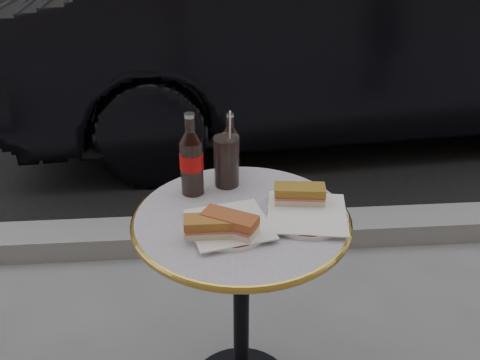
{
  "coord_description": "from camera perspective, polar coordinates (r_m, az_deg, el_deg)",
  "views": [
    {
      "loc": [
        -0.1,
        -1.27,
        1.55
      ],
      "look_at": [
        0.0,
        0.05,
        0.82
      ],
      "focal_mm": 40.0,
      "sensor_mm": 36.0,
      "label": 1
    }
  ],
  "objects": [
    {
      "name": "plate_right",
      "position": [
        1.51,
        7.12,
        -3.79
      ],
      "size": [
        0.29,
        0.29,
        0.01
      ],
      "primitive_type": "cylinder",
      "rotation": [
        0.0,
        0.0,
        -0.34
      ],
      "color": "white",
      "rests_on": "bistro_table"
    },
    {
      "name": "parked_car",
      "position": [
        3.76,
        10.11,
        15.29
      ],
      "size": [
        1.84,
        4.32,
        1.38
      ],
      "primitive_type": "imported",
      "rotation": [
        0.0,
        0.0,
        1.66
      ],
      "color": "black",
      "rests_on": "ground"
    },
    {
      "name": "bistro_table",
      "position": [
        1.73,
        0.13,
        -14.06
      ],
      "size": [
        0.62,
        0.62,
        0.73
      ],
      "primitive_type": null,
      "color": "#BAB2C4",
      "rests_on": "ground"
    },
    {
      "name": "sandwich_left_b",
      "position": [
        1.41,
        -1.1,
        -4.74
      ],
      "size": [
        0.16,
        0.13,
        0.05
      ],
      "primitive_type": "cube",
      "rotation": [
        0.0,
        0.0,
        -0.52
      ],
      "color": "#A44F29",
      "rests_on": "plate_left"
    },
    {
      "name": "sandwich_right",
      "position": [
        1.54,
        6.37,
        -1.6
      ],
      "size": [
        0.15,
        0.08,
        0.05
      ],
      "primitive_type": "cube",
      "rotation": [
        0.0,
        0.0,
        -0.12
      ],
      "color": "olive",
      "rests_on": "plate_right"
    },
    {
      "name": "sandwich_left_a",
      "position": [
        1.4,
        -3.11,
        -5.05
      ],
      "size": [
        0.14,
        0.07,
        0.05
      ],
      "primitive_type": "cube",
      "rotation": [
        0.0,
        0.0,
        -0.01
      ],
      "color": "#A6672A",
      "rests_on": "plate_left"
    },
    {
      "name": "cola_glass",
      "position": [
        1.63,
        -1.45,
        2.02
      ],
      "size": [
        0.1,
        0.1,
        0.16
      ],
      "primitive_type": "cylinder",
      "rotation": [
        0.0,
        0.0,
        0.41
      ],
      "color": "black",
      "rests_on": "bistro_table"
    },
    {
      "name": "curb",
      "position": [
        2.64,
        -1.45,
        -5.77
      ],
      "size": [
        40.0,
        0.2,
        0.12
      ],
      "primitive_type": "cube",
      "color": "gray",
      "rests_on": "ground"
    },
    {
      "name": "cola_bottle_right",
      "position": [
        1.69,
        -1.04,
        3.94
      ],
      "size": [
        0.06,
        0.06,
        0.2
      ],
      "primitive_type": null,
      "rotation": [
        0.0,
        0.0,
        0.13
      ],
      "color": "black",
      "rests_on": "bistro_table"
    },
    {
      "name": "asphalt_road",
      "position": [
        6.45,
        -3.55,
        14.98
      ],
      "size": [
        40.0,
        8.0,
        0.0
      ],
      "primitive_type": "cube",
      "color": "black",
      "rests_on": "ground"
    },
    {
      "name": "cola_bottle_left",
      "position": [
        1.57,
        -5.23,
        2.76
      ],
      "size": [
        0.09,
        0.09,
        0.26
      ],
      "primitive_type": null,
      "rotation": [
        0.0,
        0.0,
        -0.22
      ],
      "color": "black",
      "rests_on": "bistro_table"
    },
    {
      "name": "plate_left",
      "position": [
        1.45,
        -1.15,
        -4.99
      ],
      "size": [
        0.23,
        0.23,
        0.01
      ],
      "primitive_type": "cylinder",
      "rotation": [
        0.0,
        0.0,
        0.04
      ],
      "color": "white",
      "rests_on": "bistro_table"
    }
  ]
}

